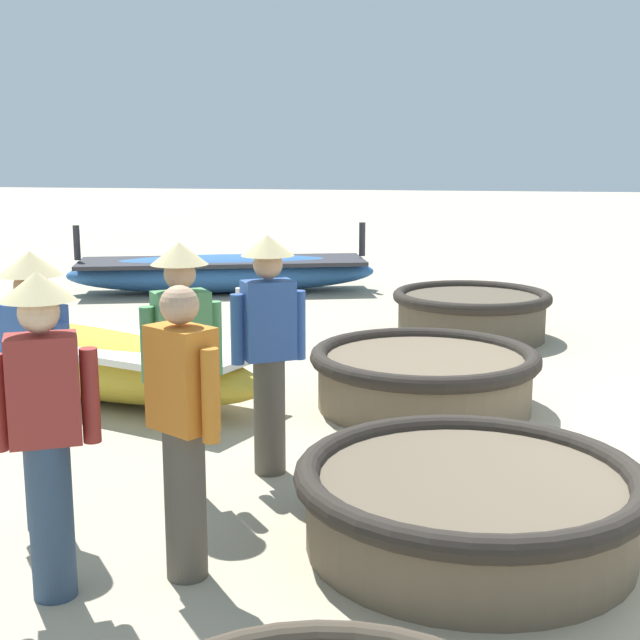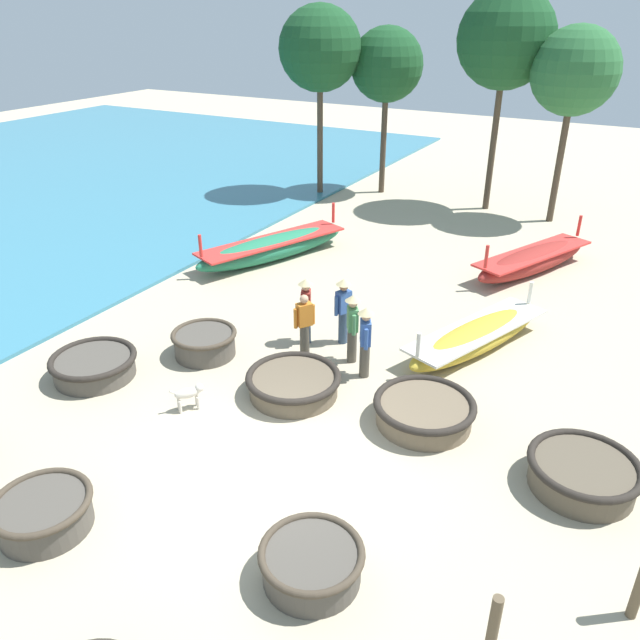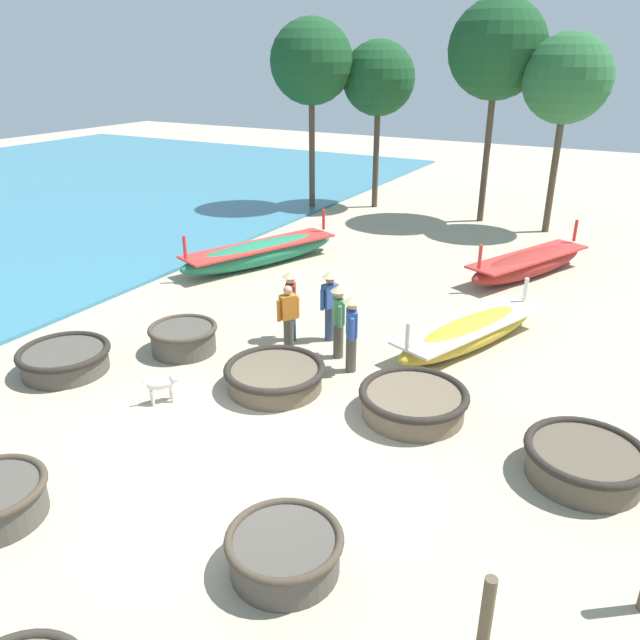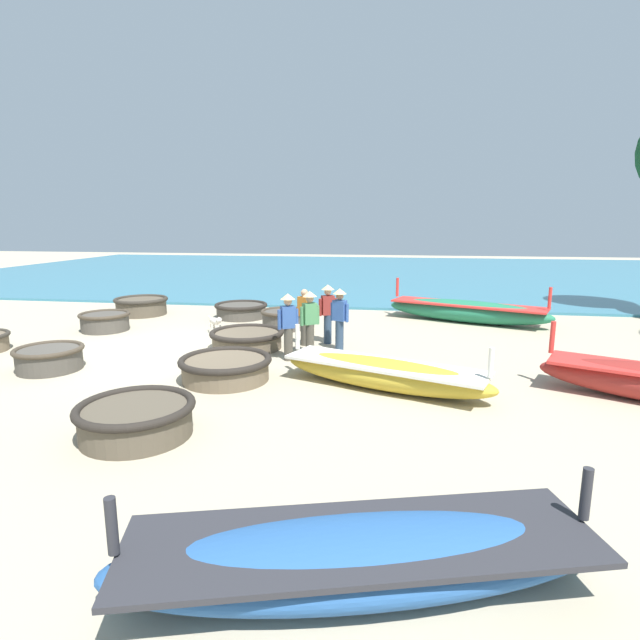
% 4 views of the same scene
% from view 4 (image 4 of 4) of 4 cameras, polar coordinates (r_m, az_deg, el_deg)
% --- Properties ---
extents(ground_plane, '(80.00, 80.00, 0.00)m').
position_cam_4_polar(ground_plane, '(13.77, -18.27, -3.59)').
color(ground_plane, tan).
extents(sea, '(28.00, 52.00, 0.10)m').
position_cam_4_polar(sea, '(33.37, 5.17, 5.42)').
color(sea, teal).
rests_on(sea, ground).
extents(coracle_beside_post, '(2.00, 2.00, 0.50)m').
position_cam_4_polar(coracle_beside_post, '(13.64, -8.35, -2.09)').
color(coracle_beside_post, brown).
rests_on(coracle_beside_post, ground).
extents(coracle_far_right, '(1.52, 1.52, 0.60)m').
position_cam_4_polar(coracle_far_right, '(16.03, -4.10, 0.19)').
color(coracle_far_right, '#4C473F').
rests_on(coracle_far_right, ground).
extents(coracle_tilted, '(2.00, 2.00, 0.52)m').
position_cam_4_polar(coracle_tilted, '(11.00, -10.74, -5.33)').
color(coracle_tilted, brown).
rests_on(coracle_tilted, ground).
extents(coracle_front_left, '(1.54, 1.54, 0.57)m').
position_cam_4_polar(coracle_front_left, '(17.07, -23.37, -0.09)').
color(coracle_front_left, '#4C473F').
rests_on(coracle_front_left, ground).
extents(coracle_front_right, '(1.87, 1.87, 0.52)m').
position_cam_4_polar(coracle_front_right, '(18.00, -9.00, 1.16)').
color(coracle_front_right, '#4C473F').
rests_on(coracle_front_right, ground).
extents(coracle_center, '(1.92, 1.92, 0.64)m').
position_cam_4_polar(coracle_center, '(19.52, -19.74, 1.59)').
color(coracle_center, brown).
rests_on(coracle_center, ground).
extents(coracle_far_left, '(1.87, 1.87, 0.56)m').
position_cam_4_polar(coracle_far_left, '(8.60, -20.28, -10.45)').
color(coracle_far_left, brown).
rests_on(coracle_far_left, ground).
extents(coracle_upturned, '(1.52, 1.52, 0.55)m').
position_cam_4_polar(coracle_upturned, '(13.11, -28.54, -3.78)').
color(coracle_upturned, '#4C473F').
rests_on(coracle_upturned, ground).
extents(long_boat_ochre_hull, '(2.44, 4.92, 1.07)m').
position_cam_4_polar(long_boat_ochre_hull, '(5.16, 4.74, -25.33)').
color(long_boat_ochre_hull, '#285693').
rests_on(long_boat_ochre_hull, ground).
extents(long_boat_blue_hull, '(3.09, 5.55, 1.37)m').
position_cam_4_polar(long_boat_blue_hull, '(17.68, 16.43, 1.01)').
color(long_boat_blue_hull, '#237551').
rests_on(long_boat_blue_hull, ground).
extents(long_boat_green_hull, '(2.57, 4.61, 1.13)m').
position_cam_4_polar(long_boat_green_hull, '(10.34, 7.30, -6.04)').
color(long_boat_green_hull, gold).
rests_on(long_boat_green_hull, ground).
extents(fisherman_crouching, '(0.37, 0.46, 1.57)m').
position_cam_4_polar(fisherman_crouching, '(13.72, -1.78, 0.51)').
color(fisherman_crouching, '#4C473D').
rests_on(fisherman_crouching, ground).
extents(fisherman_standing_left, '(0.37, 0.45, 1.67)m').
position_cam_4_polar(fisherman_standing_left, '(12.63, -1.17, 0.14)').
color(fisherman_standing_left, '#4C473D').
rests_on(fisherman_standing_left, ground).
extents(fisherman_standing_right, '(0.36, 0.50, 1.67)m').
position_cam_4_polar(fisherman_standing_right, '(13.10, 2.26, 0.53)').
color(fisherman_standing_right, '#2D425B').
rests_on(fisherman_standing_right, ground).
extents(fisherman_with_hat, '(0.36, 0.49, 1.67)m').
position_cam_4_polar(fisherman_with_hat, '(13.90, 0.89, 1.16)').
color(fisherman_with_hat, '#2D425B').
rests_on(fisherman_with_hat, ground).
extents(fisherman_by_coracle, '(0.36, 0.47, 1.67)m').
position_cam_4_polar(fisherman_by_coracle, '(12.21, -3.67, -0.27)').
color(fisherman_by_coracle, '#4C473D').
rests_on(fisherman_by_coracle, ground).
extents(dog, '(0.48, 0.57, 0.55)m').
position_cam_4_polar(dog, '(15.52, -11.85, -0.22)').
color(dog, beige).
rests_on(dog, ground).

